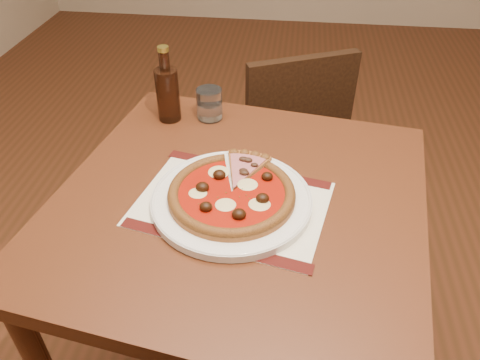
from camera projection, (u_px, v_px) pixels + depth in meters
The scene contains 8 objects.
table at pixel (239, 229), 1.10m from camera, with size 0.91×0.91×0.75m.
chair_far at pixel (287, 135), 1.76m from camera, with size 0.51×0.51×0.81m.
placemat at pixel (232, 204), 1.01m from camera, with size 0.40×0.29×0.00m, color white.
plate at pixel (232, 200), 1.01m from camera, with size 0.35×0.35×0.02m, color white.
pizza at pixel (232, 193), 1.00m from camera, with size 0.27×0.27×0.04m.
ham_slice at pixel (246, 170), 1.06m from camera, with size 0.11×0.15×0.02m.
water_glass at pixel (209, 104), 1.28m from camera, with size 0.07×0.07×0.09m, color white.
bottle at pixel (168, 92), 1.25m from camera, with size 0.06×0.06×0.21m.
Camera 1 is at (-0.33, -1.07, 1.42)m, focal length 35.00 mm.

